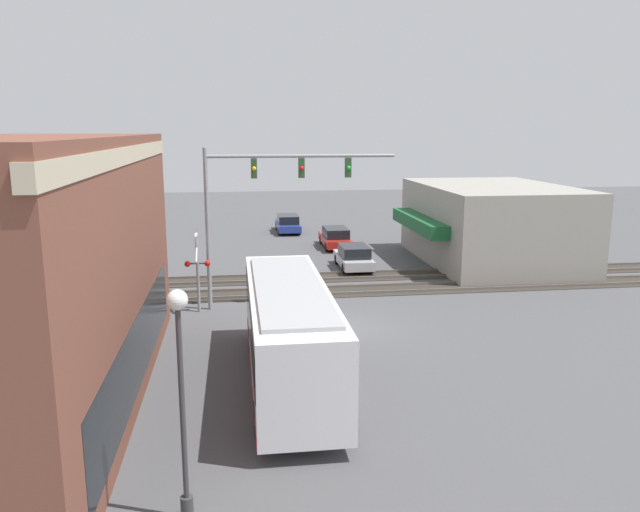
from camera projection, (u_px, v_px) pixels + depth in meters
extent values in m
plane|color=#4C4C4F|center=(343.00, 327.00, 26.76)|extent=(120.00, 120.00, 0.00)
cube|color=beige|center=(123.00, 155.00, 18.14)|extent=(17.75, 0.36, 0.50)
cube|color=black|center=(138.00, 348.00, 19.34)|extent=(14.75, 0.12, 2.20)
cube|color=gray|center=(492.00, 224.00, 39.68)|extent=(12.32, 8.45, 4.90)
cube|color=#19592D|center=(419.00, 223.00, 39.02)|extent=(8.62, 1.20, 0.80)
cube|color=silver|center=(289.00, 330.00, 20.55)|extent=(10.70, 2.55, 2.85)
cube|color=black|center=(289.00, 318.00, 20.46)|extent=(10.49, 2.59, 1.20)
cube|color=#B21E1E|center=(289.00, 366.00, 20.80)|extent=(10.49, 2.58, 0.24)
cube|color=#A5A8AA|center=(289.00, 287.00, 20.25)|extent=(9.09, 2.17, 0.12)
cylinder|color=black|center=(282.00, 338.00, 23.88)|extent=(1.00, 2.57, 1.00)
cylinder|color=black|center=(301.00, 416.00, 17.37)|extent=(1.00, 2.57, 1.00)
cylinder|color=gray|center=(208.00, 230.00, 28.74)|extent=(0.20, 0.20, 7.54)
cylinder|color=gray|center=(301.00, 156.00, 28.64)|extent=(0.16, 8.74, 0.16)
cube|color=#284723|center=(254.00, 168.00, 28.46)|extent=(0.30, 0.27, 0.90)
sphere|color=yellow|center=(254.00, 169.00, 28.30)|extent=(0.20, 0.20, 0.20)
cube|color=#284723|center=(301.00, 168.00, 28.75)|extent=(0.30, 0.27, 0.90)
sphere|color=red|center=(302.00, 168.00, 28.59)|extent=(0.20, 0.20, 0.20)
cube|color=#284723|center=(348.00, 168.00, 29.04)|extent=(0.30, 0.27, 0.90)
sphere|color=green|center=(349.00, 168.00, 28.88)|extent=(0.20, 0.20, 0.20)
cylinder|color=gray|center=(198.00, 274.00, 28.74)|extent=(0.14, 0.14, 3.60)
cube|color=white|center=(197.00, 246.00, 28.47)|extent=(1.41, 0.06, 1.41)
cube|color=white|center=(197.00, 246.00, 28.47)|extent=(1.41, 0.06, 1.41)
cylinder|color=#38383A|center=(197.00, 263.00, 28.64)|extent=(0.08, 0.90, 0.08)
sphere|color=red|center=(207.00, 263.00, 28.65)|extent=(0.28, 0.28, 0.28)
sphere|color=red|center=(187.00, 264.00, 28.53)|extent=(0.28, 0.28, 0.28)
cylinder|color=#38383A|center=(187.00, 507.00, 13.64)|extent=(0.28, 0.28, 0.50)
cylinder|color=#38383A|center=(183.00, 417.00, 13.21)|extent=(0.12, 0.12, 4.73)
sphere|color=white|center=(177.00, 300.00, 12.69)|extent=(0.44, 0.44, 0.44)
cube|color=#332D28|center=(323.00, 292.00, 32.58)|extent=(2.60, 60.00, 0.03)
cube|color=#6B6056|center=(325.00, 294.00, 31.88)|extent=(0.07, 60.00, 0.15)
cube|color=#6B6056|center=(322.00, 287.00, 33.27)|extent=(0.07, 60.00, 0.15)
cube|color=#332D28|center=(316.00, 277.00, 35.69)|extent=(2.60, 60.00, 0.03)
cube|color=#6B6056|center=(317.00, 279.00, 34.98)|extent=(0.07, 60.00, 0.15)
cube|color=#6B6056|center=(314.00, 274.00, 36.38)|extent=(0.07, 60.00, 0.15)
cube|color=#B7B7BC|center=(353.00, 260.00, 37.96)|extent=(4.38, 1.80, 0.54)
cube|color=black|center=(354.00, 251.00, 37.63)|extent=(2.41, 1.62, 0.65)
cylinder|color=black|center=(349.00, 259.00, 39.32)|extent=(0.64, 1.82, 0.64)
cylinder|color=black|center=(358.00, 268.00, 36.69)|extent=(0.64, 1.82, 0.64)
cube|color=#B21E19|center=(335.00, 240.00, 44.79)|extent=(4.78, 1.80, 0.54)
cube|color=black|center=(336.00, 232.00, 44.44)|extent=(2.63, 1.62, 0.65)
cylinder|color=black|center=(332.00, 239.00, 46.27)|extent=(0.64, 1.82, 0.64)
cylinder|color=black|center=(338.00, 247.00, 43.39)|extent=(0.64, 1.82, 0.64)
cube|color=navy|center=(288.00, 226.00, 51.47)|extent=(4.81, 1.80, 0.54)
cube|color=black|center=(288.00, 219.00, 51.12)|extent=(2.64, 1.62, 0.65)
cylinder|color=black|center=(286.00, 225.00, 52.96)|extent=(0.64, 1.82, 0.64)
cylinder|color=black|center=(289.00, 231.00, 50.06)|extent=(0.64, 1.82, 0.64)
cylinder|color=#473828|center=(333.00, 335.00, 24.52)|extent=(0.28, 0.28, 0.80)
cylinder|color=maroon|center=(333.00, 317.00, 24.37)|extent=(0.34, 0.34, 0.67)
sphere|color=tan|center=(333.00, 306.00, 24.28)|extent=(0.22, 0.22, 0.22)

